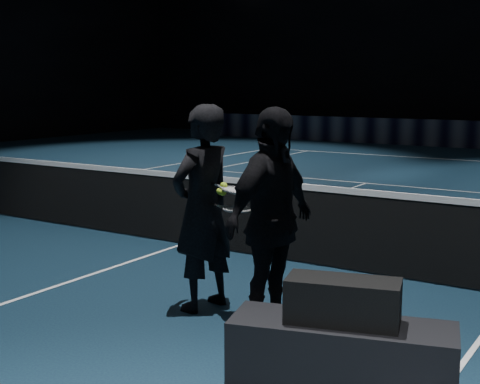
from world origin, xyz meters
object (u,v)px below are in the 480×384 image
object	(u,v)px
player_b	(271,221)
tennis_balls	(222,190)
racket_upper	(236,190)
racket_bag	(343,301)
racket_lower	(237,209)
player_a	(203,208)
player_bench	(342,354)

from	to	relation	value
player_b	tennis_balls	bearing A→B (deg)	83.13
racket_upper	tennis_balls	xyz separation A→B (m)	(-0.15, -0.00, -0.01)
racket_bag	racket_lower	xyz separation A→B (m)	(-1.34, 0.74, 0.39)
player_a	racket_lower	bearing A→B (deg)	87.96
tennis_balls	player_b	bearing A→B (deg)	-12.27
player_b	racket_lower	world-z (taller)	player_b
player_b	racket_upper	size ratio (longest dim) A/B	2.83
player_bench	racket_bag	size ratio (longest dim) A/B	2.00
racket_bag	tennis_balls	bearing A→B (deg)	137.37
player_a	racket_lower	world-z (taller)	player_a
player_bench	racket_upper	xyz separation A→B (m)	(-1.38, 0.79, 0.94)
racket_upper	player_bench	bearing A→B (deg)	-21.95
player_a	racket_upper	xyz separation A→B (m)	(0.40, -0.04, 0.21)
player_bench	player_b	xyz separation A→B (m)	(-0.95, 0.66, 0.73)
racket_upper	tennis_balls	world-z (taller)	tennis_balls
tennis_balls	player_bench	bearing A→B (deg)	-27.14
racket_bag	player_b	distance (m)	1.20
player_bench	racket_upper	size ratio (longest dim) A/B	2.29
player_bench	racket_upper	bearing A→B (deg)	134.77
player_bench	player_b	world-z (taller)	player_b
racket_bag	racket_lower	bearing A→B (deg)	135.62
player_bench	racket_lower	bearing A→B (deg)	135.62
racket_lower	player_a	bearing A→B (deg)	-180.00
player_a	tennis_balls	distance (m)	0.32
racket_lower	racket_upper	size ratio (longest dim) A/B	1.00
racket_lower	player_bench	bearing A→B (deg)	-17.10
player_b	player_bench	bearing A→B (deg)	-119.34
racket_bag	player_a	distance (m)	1.99
racket_lower	tennis_balls	bearing A→B (deg)	178.53
racket_lower	racket_bag	bearing A→B (deg)	-17.10
player_b	tennis_balls	xyz separation A→B (m)	(-0.58, 0.13, 0.20)
player_bench	player_b	distance (m)	1.36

